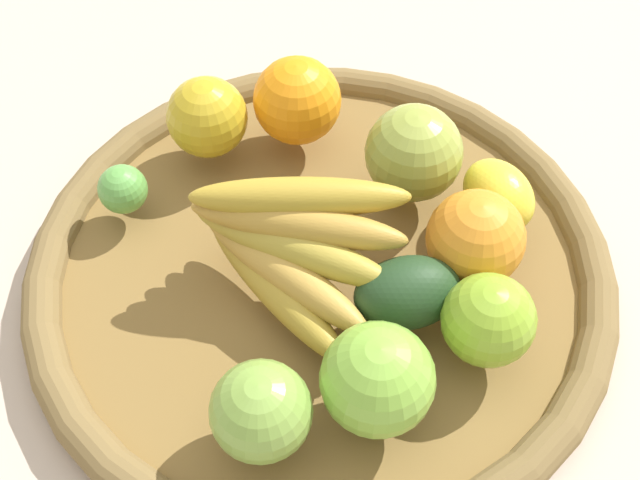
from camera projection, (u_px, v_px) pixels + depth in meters
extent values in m
plane|color=#BDAA97|center=(320.00, 281.00, 0.69)|extent=(2.40, 2.40, 0.00)
cylinder|color=brown|center=(320.00, 274.00, 0.68)|extent=(0.45, 0.45, 0.02)
torus|color=brown|center=(320.00, 267.00, 0.68)|extent=(0.47, 0.47, 0.03)
sphere|color=orange|center=(476.00, 241.00, 0.63)|extent=(0.08, 0.08, 0.07)
sphere|color=#7AA341|center=(261.00, 411.00, 0.54)|extent=(0.08, 0.08, 0.07)
sphere|color=orange|center=(297.00, 100.00, 0.72)|extent=(0.10, 0.10, 0.08)
sphere|color=#91A23F|center=(414.00, 153.00, 0.68)|extent=(0.08, 0.08, 0.08)
ellipsoid|color=#AB8C2E|center=(275.00, 287.00, 0.63)|extent=(0.14, 0.14, 0.03)
ellipsoid|color=#BA8F3C|center=(283.00, 270.00, 0.62)|extent=(0.12, 0.15, 0.03)
ellipsoid|color=#A99232|center=(293.00, 246.00, 0.62)|extent=(0.08, 0.16, 0.03)
ellipsoid|color=#B18634|center=(298.00, 223.00, 0.61)|extent=(0.05, 0.17, 0.03)
ellipsoid|color=#AE8E2B|center=(299.00, 201.00, 0.61)|extent=(0.05, 0.17, 0.03)
ellipsoid|color=#203C1F|center=(407.00, 293.00, 0.61)|extent=(0.08, 0.09, 0.05)
sphere|color=#7CB33C|center=(377.00, 379.00, 0.55)|extent=(0.11, 0.11, 0.08)
sphere|color=gold|center=(207.00, 117.00, 0.71)|extent=(0.08, 0.08, 0.07)
sphere|color=#82AC2B|center=(488.00, 320.00, 0.59)|extent=(0.07, 0.07, 0.07)
sphere|color=#59A045|center=(123.00, 189.00, 0.68)|extent=(0.06, 0.06, 0.04)
ellipsoid|color=yellow|center=(498.00, 195.00, 0.67)|extent=(0.08, 0.08, 0.05)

